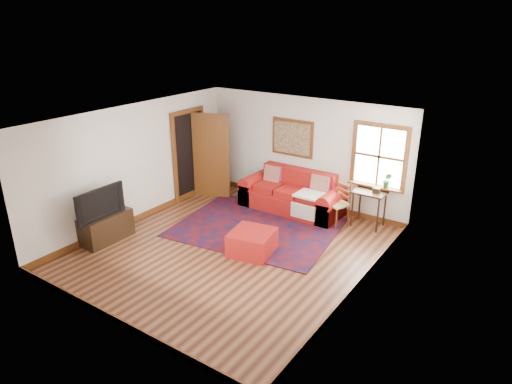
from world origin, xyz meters
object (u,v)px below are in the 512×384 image
Objects in this scene: red_ottoman at (252,242)px; media_cabinet at (106,227)px; ladder_back_chair at (339,202)px; red_leather_sofa at (293,197)px; side_table at (370,197)px.

media_cabinet reaches higher than red_ottoman.
ladder_back_chair is at bearing 43.71° from media_cabinet.
red_leather_sofa is at bearing 56.41° from media_cabinet.
red_ottoman is 0.97× the size of side_table.
media_cabinet is (-3.43, -3.28, -0.22)m from ladder_back_chair.
ladder_back_chair is (0.78, 2.09, 0.28)m from red_ottoman.
side_table is 0.84× the size of ladder_back_chair.
ladder_back_chair is (-0.56, -0.25, -0.15)m from side_table.
ladder_back_chair reaches higher than side_table.
red_ottoman is at bearing -119.88° from side_table.
red_leather_sofa is 2.49× the size of ladder_back_chair.
side_table is 0.77× the size of media_cabinet.
side_table is (1.74, 0.13, 0.35)m from red_leather_sofa.
red_ottoman is at bearing -110.40° from ladder_back_chair.
red_ottoman is 2.91m from media_cabinet.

